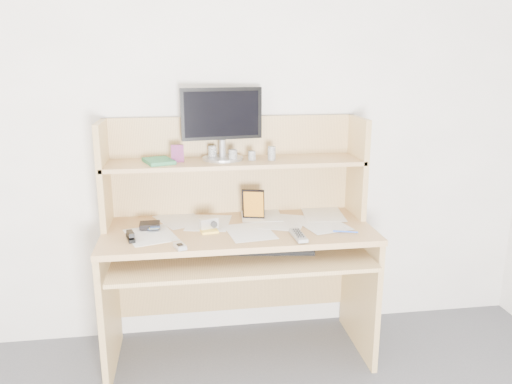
{
  "coord_description": "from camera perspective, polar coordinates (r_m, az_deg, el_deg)",
  "views": [
    {
      "loc": [
        -0.27,
        -0.99,
        1.6
      ],
      "look_at": [
        0.09,
        1.43,
        0.95
      ],
      "focal_mm": 35.0,
      "sensor_mm": 36.0,
      "label": 1
    }
  ],
  "objects": [
    {
      "name": "wallet",
      "position": [
        2.66,
        -12.05,
        -3.72
      ],
      "size": [
        0.1,
        0.09,
        0.03
      ],
      "primitive_type": "cube",
      "rotation": [
        0.0,
        0.0,
        0.02
      ],
      "color": "black",
      "rests_on": "paper_clutter"
    },
    {
      "name": "blue_pen",
      "position": [
        2.57,
        10.19,
        -4.48
      ],
      "size": [
        0.12,
        0.05,
        0.01
      ],
      "primitive_type": "cylinder",
      "rotation": [
        1.57,
        0.0,
        1.26
      ],
      "color": "blue",
      "rests_on": "paper_clutter"
    },
    {
      "name": "game_case",
      "position": [
        2.72,
        -0.3,
        -1.38
      ],
      "size": [
        0.12,
        0.04,
        0.17
      ],
      "primitive_type": "cube",
      "rotation": [
        0.0,
        0.0,
        -0.25
      ],
      "color": "black",
      "rests_on": "paper_clutter"
    },
    {
      "name": "shelf_book",
      "position": [
        2.66,
        -11.07,
        3.49
      ],
      "size": [
        0.18,
        0.22,
        0.02
      ],
      "primitive_type": "cube",
      "rotation": [
        0.0,
        0.0,
        0.33
      ],
      "color": "#388C52",
      "rests_on": "desk"
    },
    {
      "name": "stapler",
      "position": [
        2.51,
        -14.17,
        -4.82
      ],
      "size": [
        0.06,
        0.12,
        0.04
      ],
      "primitive_type": "cube",
      "rotation": [
        0.0,
        0.0,
        0.23
      ],
      "color": "black",
      "rests_on": "paper_clutter"
    },
    {
      "name": "monitor",
      "position": [
        2.69,
        -3.92,
        8.06
      ],
      "size": [
        0.44,
        0.22,
        0.38
      ],
      "rotation": [
        0.0,
        0.0,
        0.16
      ],
      "color": "#B7B8BD",
      "rests_on": "desk"
    },
    {
      "name": "digital_camera",
      "position": [
        2.59,
        -5.43,
        -3.62
      ],
      "size": [
        0.1,
        0.07,
        0.06
      ],
      "primitive_type": "cube",
      "rotation": [
        0.0,
        0.0,
        0.33
      ],
      "color": "silver",
      "rests_on": "paper_clutter"
    },
    {
      "name": "sticky_note_pad",
      "position": [
        2.57,
        -5.41,
        -4.39
      ],
      "size": [
        0.1,
        0.1,
        0.01
      ],
      "primitive_type": "cube",
      "rotation": [
        0.0,
        0.0,
        0.17
      ],
      "color": "yellow",
      "rests_on": "desk"
    },
    {
      "name": "tv_remote",
      "position": [
        2.47,
        4.85,
        -4.96
      ],
      "size": [
        0.06,
        0.18,
        0.02
      ],
      "primitive_type": "cube",
      "rotation": [
        0.0,
        0.0,
        0.06
      ],
      "color": "gray",
      "rests_on": "paper_clutter"
    },
    {
      "name": "flip_phone",
      "position": [
        2.36,
        -8.69,
        -6.04
      ],
      "size": [
        0.07,
        0.09,
        0.02
      ],
      "primitive_type": "cube",
      "rotation": [
        0.0,
        0.0,
        0.35
      ],
      "color": "silver",
      "rests_on": "paper_clutter"
    },
    {
      "name": "back_wall",
      "position": [
        2.82,
        -2.85,
        7.68
      ],
      "size": [
        3.6,
        0.04,
        2.5
      ],
      "primitive_type": "cube",
      "color": "white",
      "rests_on": "floor"
    },
    {
      "name": "chip_stack_a",
      "position": [
        2.65,
        -2.65,
        4.18
      ],
      "size": [
        0.05,
        0.05,
        0.06
      ],
      "primitive_type": "cylinder",
      "rotation": [
        0.0,
        0.0,
        0.12
      ],
      "color": "black",
      "rests_on": "desk"
    },
    {
      "name": "paper_clutter",
      "position": [
        2.62,
        -2.02,
        -4.03
      ],
      "size": [
        1.32,
        0.54,
        0.01
      ],
      "primitive_type": "cube",
      "color": "white",
      "rests_on": "desk"
    },
    {
      "name": "chip_stack_b",
      "position": [
        2.71,
        -5.0,
        4.52
      ],
      "size": [
        0.05,
        0.05,
        0.07
      ],
      "primitive_type": "cylinder",
      "rotation": [
        0.0,
        0.0,
        0.06
      ],
      "color": "silver",
      "rests_on": "desk"
    },
    {
      "name": "card_box",
      "position": [
        2.65,
        -8.96,
        4.37
      ],
      "size": [
        0.07,
        0.02,
        0.09
      ],
      "primitive_type": "cube",
      "rotation": [
        0.0,
        0.0,
        0.01
      ],
      "color": "#AA1624",
      "rests_on": "desk"
    },
    {
      "name": "chip_stack_d",
      "position": [
        2.67,
        1.8,
        4.43
      ],
      "size": [
        0.04,
        0.04,
        0.07
      ],
      "primitive_type": "cylinder",
      "rotation": [
        0.0,
        0.0,
        -0.06
      ],
      "color": "silver",
      "rests_on": "desk"
    },
    {
      "name": "chip_stack_c",
      "position": [
        2.67,
        -0.46,
        4.18
      ],
      "size": [
        0.05,
        0.05,
        0.05
      ],
      "primitive_type": "cylinder",
      "rotation": [
        0.0,
        0.0,
        0.26
      ],
      "color": "black",
      "rests_on": "desk"
    },
    {
      "name": "keyboard",
      "position": [
        2.59,
        1.42,
        -6.3
      ],
      "size": [
        0.48,
        0.23,
        0.03
      ],
      "rotation": [
        0.0,
        0.0,
        -0.14
      ],
      "color": "black",
      "rests_on": "desk"
    },
    {
      "name": "desk",
      "position": [
        2.72,
        -2.2,
        -4.66
      ],
      "size": [
        1.4,
        0.7,
        1.3
      ],
      "color": "tan",
      "rests_on": "floor"
    }
  ]
}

